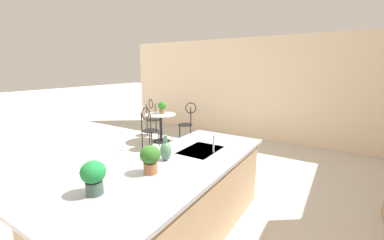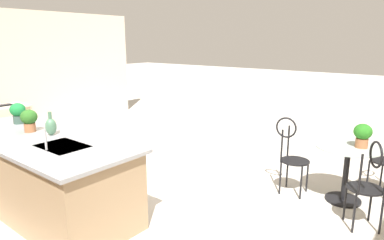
% 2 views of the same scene
% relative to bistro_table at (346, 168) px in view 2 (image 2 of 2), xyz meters
% --- Properties ---
extents(ground_plane, '(40.00, 40.00, 0.00)m').
position_rel_bistro_table_xyz_m(ground_plane, '(2.55, 1.68, -0.45)').
color(ground_plane, beige).
extents(kitchen_island, '(2.80, 1.06, 0.92)m').
position_rel_bistro_table_xyz_m(kitchen_island, '(2.84, 2.53, 0.02)').
color(kitchen_island, tan).
rests_on(kitchen_island, ground).
extents(bistro_table, '(0.80, 0.80, 0.74)m').
position_rel_bistro_table_xyz_m(bistro_table, '(0.00, 0.00, 0.00)').
color(bistro_table, black).
rests_on(bistro_table, ground).
extents(chair_near_window, '(0.53, 0.53, 1.04)m').
position_rel_bistro_table_xyz_m(chair_near_window, '(-0.37, 0.58, 0.13)').
color(chair_near_window, black).
rests_on(chair_near_window, ground).
extents(chair_by_island, '(0.50, 0.41, 1.04)m').
position_rel_bistro_table_xyz_m(chair_by_island, '(0.66, 0.18, 0.13)').
color(chair_by_island, black).
rests_on(chair_by_island, ground).
extents(sink_faucet, '(0.02, 0.02, 0.22)m').
position_rel_bistro_table_xyz_m(sink_faucet, '(2.30, 2.71, 0.58)').
color(sink_faucet, '#B2B5BA').
rests_on(sink_faucet, kitchen_island).
extents(keyboard, '(0.16, 0.44, 0.03)m').
position_rel_bistro_table_xyz_m(keyboard, '(6.22, 1.57, 0.31)').
color(keyboard, black).
rests_on(keyboard, writing_desk).
extents(potted_plant_on_table, '(0.21, 0.21, 0.30)m').
position_rel_bistro_table_xyz_m(potted_plant_on_table, '(-0.13, -0.05, 0.47)').
color(potted_plant_on_table, '#9E603D').
rests_on(potted_plant_on_table, bistro_table).
extents(potted_plant_counter_far, '(0.20, 0.20, 0.29)m').
position_rel_bistro_table_xyz_m(potted_plant_counter_far, '(3.70, 2.34, 0.64)').
color(potted_plant_counter_far, '#385147').
rests_on(potted_plant_counter_far, kitchen_island).
extents(potted_plant_counter_near, '(0.20, 0.20, 0.28)m').
position_rel_bistro_table_xyz_m(potted_plant_counter_near, '(3.15, 2.46, 0.63)').
color(potted_plant_counter_near, '#9E603D').
rests_on(potted_plant_counter_near, kitchen_island).
extents(vase_on_counter, '(0.13, 0.13, 0.29)m').
position_rel_bistro_table_xyz_m(vase_on_counter, '(2.80, 2.37, 0.58)').
color(vase_on_counter, '#4C7A5B').
rests_on(vase_on_counter, kitchen_island).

